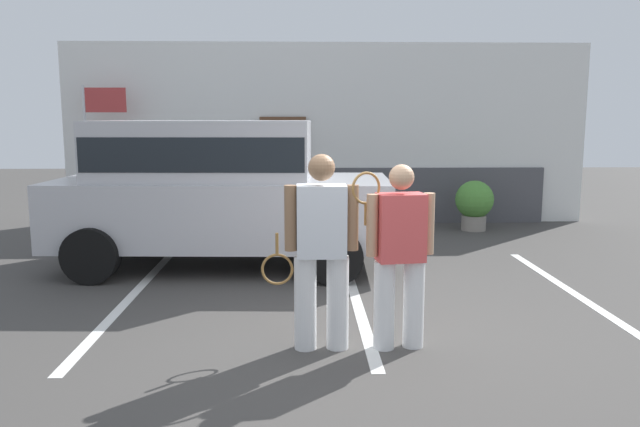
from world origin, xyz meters
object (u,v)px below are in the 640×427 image
object	(u,v)px
parked_suv	(216,186)
flag_pole	(96,129)
tennis_player_woman	(399,254)
tennis_player_man	(321,250)
potted_plant_by_porch	(474,203)

from	to	relation	value
parked_suv	flag_pole	xyz separation A→B (m)	(-2.61, 3.09, 0.73)
parked_suv	tennis_player_woman	world-z (taller)	parked_suv
parked_suv	flag_pole	world-z (taller)	flag_pole
tennis_player_man	potted_plant_by_porch	size ratio (longest dim) A/B	1.91
tennis_player_man	tennis_player_woman	world-z (taller)	tennis_player_man
potted_plant_by_porch	tennis_player_woman	bearing A→B (deg)	-111.69
tennis_player_man	flag_pole	distance (m)	7.52
tennis_player_woman	potted_plant_by_porch	world-z (taller)	tennis_player_woman
tennis_player_woman	potted_plant_by_porch	size ratio (longest dim) A/B	1.81
potted_plant_by_porch	parked_suv	bearing A→B (deg)	-148.81
parked_suv	tennis_player_man	distance (m)	3.50
potted_plant_by_porch	flag_pole	world-z (taller)	flag_pole
flag_pole	tennis_player_man	bearing A→B (deg)	-57.79
tennis_player_man	tennis_player_woman	bearing A→B (deg)	179.43
tennis_player_man	flag_pole	size ratio (longest dim) A/B	0.66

